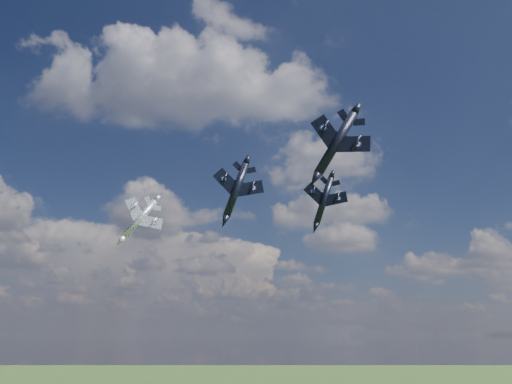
# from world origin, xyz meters

# --- Properties ---
(jet_lead_navy) EXTENTS (9.98, 13.00, 5.38)m
(jet_lead_navy) POSITION_xyz_m (3.43, 2.92, 79.74)
(jet_lead_navy) COLOR black
(jet_right_navy) EXTENTS (13.55, 16.46, 8.00)m
(jet_right_navy) POSITION_xyz_m (18.29, -5.10, 84.43)
(jet_right_navy) COLOR black
(jet_high_navy) EXTENTS (14.98, 17.80, 6.68)m
(jet_high_navy) POSITION_xyz_m (22.02, 37.38, 87.25)
(jet_high_navy) COLOR black
(jet_left_silver) EXTENTS (13.40, 16.04, 8.09)m
(jet_left_silver) POSITION_xyz_m (-17.66, 27.70, 80.71)
(jet_left_silver) COLOR #A4A6AE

